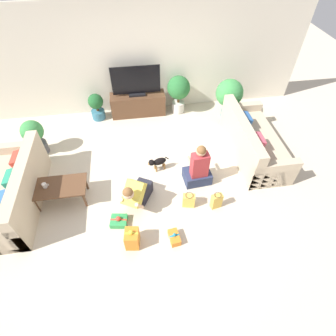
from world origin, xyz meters
name	(u,v)px	position (x,y,z in m)	size (l,w,h in m)	color
ground_plane	(146,181)	(0.00, 0.00, 0.00)	(16.00, 16.00, 0.00)	beige
wall_back	(132,60)	(0.00, 2.63, 1.30)	(8.40, 0.06, 2.60)	silver
sofa_left	(14,193)	(-2.39, -0.19, 0.31)	(0.92, 2.08, 0.88)	#C6B293
sofa_right	(252,142)	(2.39, 0.50, 0.31)	(0.92, 2.08, 0.88)	#C6B293
coffee_table	(59,188)	(-1.57, -0.24, 0.36)	(0.96, 0.53, 0.40)	brown
tv_console	(138,104)	(0.04, 2.35, 0.28)	(1.36, 0.43, 0.55)	brown
tv	(136,83)	(0.04, 2.35, 0.89)	(1.16, 0.20, 0.74)	black
potted_plant_corner_left	(34,136)	(-2.24, 1.20, 0.48)	(0.46, 0.46, 0.83)	#4C4C51
potted_plant_back_right	(179,90)	(1.07, 2.30, 0.62)	(0.57, 0.57, 0.98)	beige
potted_plant_back_left	(97,106)	(-1.00, 2.30, 0.37)	(0.37, 0.37, 0.68)	#336B84
potted_plant_corner_right	(229,94)	(2.24, 1.88, 0.66)	(0.66, 0.66, 1.02)	#336B84
person_kneeling	(136,193)	(-0.19, -0.54, 0.33)	(0.63, 0.78, 0.75)	#23232D
person_sitting	(198,169)	(1.03, -0.15, 0.35)	(0.55, 0.51, 0.97)	#283351
dog	(158,162)	(0.29, 0.28, 0.22)	(0.45, 0.21, 0.32)	black
gift_box_a	(174,237)	(0.37, -1.37, 0.07)	(0.19, 0.30, 0.18)	orange
gift_box_b	(119,221)	(-0.55, -0.90, 0.06)	(0.32, 0.29, 0.17)	#2D934C
gift_box_c	(132,238)	(-0.33, -1.34, 0.18)	(0.25, 0.28, 0.41)	orange
gift_bag_a	(189,200)	(0.74, -0.71, 0.15)	(0.25, 0.17, 0.31)	#E5B74C
gift_bag_b	(216,201)	(1.24, -0.81, 0.17)	(0.21, 0.15, 0.36)	#E5B74C
mug	(45,185)	(-1.80, -0.22, 0.45)	(0.12, 0.08, 0.09)	silver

